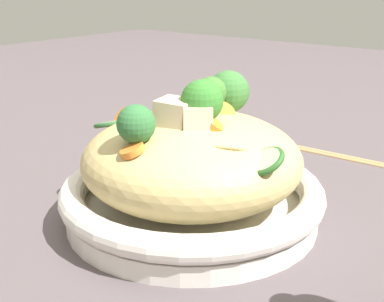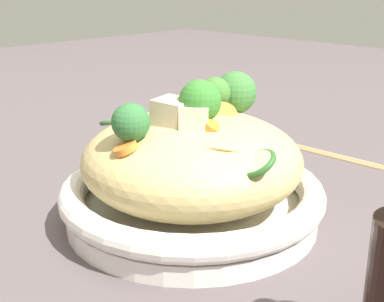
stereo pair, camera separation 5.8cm
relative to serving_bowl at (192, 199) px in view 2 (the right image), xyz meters
name	(u,v)px [view 2 (the right image)]	position (x,y,z in m)	size (l,w,h in m)	color
ground_plane	(192,219)	(0.00, 0.00, -0.02)	(3.00, 3.00, 0.00)	#564B4E
serving_bowl	(192,199)	(0.00, 0.00, 0.00)	(0.29, 0.29, 0.05)	white
noodle_heap	(192,160)	(0.00, 0.00, 0.05)	(0.24, 0.24, 0.11)	tan
broccoli_florets	(208,101)	(-0.03, 0.00, 0.11)	(0.22, 0.10, 0.07)	#98BE76
carrot_coins	(174,118)	(0.00, -0.02, 0.09)	(0.18, 0.17, 0.04)	orange
zucchini_slices	(174,138)	(0.02, -0.01, 0.07)	(0.06, 0.26, 0.03)	beige
chicken_chunks	(179,116)	(0.03, 0.01, 0.10)	(0.05, 0.07, 0.03)	beige
chopsticks_pair	(350,158)	(-0.31, 0.03, -0.02)	(0.02, 0.20, 0.01)	tan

